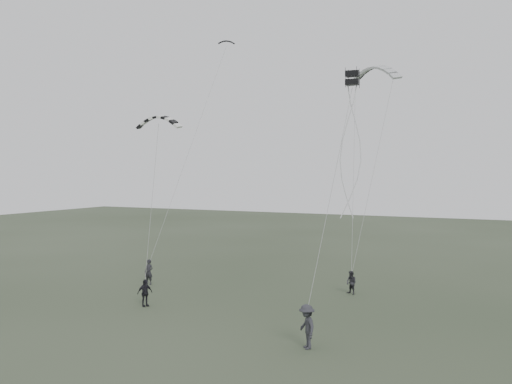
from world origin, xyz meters
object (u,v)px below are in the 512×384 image
at_px(flyer_center, 145,293).
at_px(kite_dark_small, 226,41).
at_px(kite_box, 352,78).
at_px(flyer_left, 149,272).
at_px(flyer_right, 351,283).
at_px(flyer_far, 307,327).
at_px(kite_pale_large, 374,67).
at_px(kite_striped, 159,117).

relative_size(flyer_center, kite_dark_small, 1.21).
bearing_deg(kite_box, flyer_left, 166.15).
distance_m(flyer_right, kite_dark_small, 21.27).
bearing_deg(flyer_far, flyer_left, -157.47).
distance_m(flyer_right, kite_pale_large, 16.87).
bearing_deg(flyer_far, flyer_center, -143.56).
xyz_separation_m(flyer_center, kite_striped, (-0.98, 2.80, 10.53)).
bearing_deg(kite_dark_small, flyer_center, -111.96).
relative_size(flyer_left, kite_box, 2.38).
bearing_deg(flyer_center, kite_dark_small, 31.86).
bearing_deg(flyer_far, kite_dark_small, 179.39).
xyz_separation_m(flyer_left, kite_box, (14.79, -1.93, 11.90)).
bearing_deg(kite_dark_small, kite_pale_large, -10.36).
bearing_deg(kite_striped, flyer_right, 12.33).
height_order(kite_dark_small, kite_box, kite_dark_small).
height_order(flyer_center, kite_dark_small, kite_dark_small).
xyz_separation_m(flyer_right, flyer_center, (-10.16, -8.00, 0.04)).
bearing_deg(kite_striped, flyer_far, -37.51).
height_order(flyer_far, kite_box, kite_box).
bearing_deg(kite_pale_large, flyer_far, -64.63).
xyz_separation_m(kite_striped, kite_box, (12.40, 0.09, 1.45)).
relative_size(flyer_right, kite_dark_small, 1.14).
bearing_deg(flyer_left, kite_dark_small, 71.19).
bearing_deg(flyer_center, flyer_left, 61.58).
relative_size(flyer_far, kite_striped, 0.68).
relative_size(flyer_center, kite_box, 2.14).
height_order(kite_pale_large, kite_box, kite_pale_large).
bearing_deg(kite_pale_large, flyer_left, -119.09).
bearing_deg(kite_box, flyer_far, -102.11).
height_order(flyer_left, kite_striped, kite_striped).
relative_size(flyer_right, flyer_center, 0.94).
relative_size(flyer_far, kite_dark_small, 1.50).
bearing_deg(flyer_right, kite_dark_small, -171.72).
height_order(flyer_far, kite_dark_small, kite_dark_small).
distance_m(flyer_left, flyer_right, 13.90).
xyz_separation_m(flyer_far, kite_pale_large, (-0.94, 18.09, 14.92)).
height_order(kite_pale_large, kite_striped, kite_pale_large).
xyz_separation_m(flyer_center, kite_box, (11.43, 2.89, 11.99)).
xyz_separation_m(flyer_far, kite_box, (0.55, 5.57, 11.80)).
distance_m(flyer_left, kite_box, 19.08).
xyz_separation_m(kite_dark_small, kite_striped, (0.13, -9.27, -7.00)).
relative_size(flyer_left, kite_striped, 0.61).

